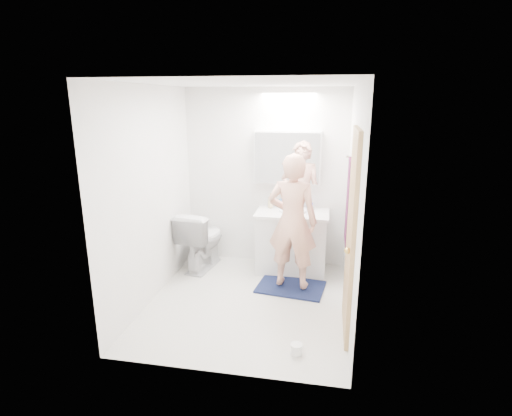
% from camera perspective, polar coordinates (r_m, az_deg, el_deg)
% --- Properties ---
extents(floor, '(2.50, 2.50, 0.00)m').
position_cam_1_polar(floor, '(4.70, -1.18, -13.22)').
color(floor, silver).
rests_on(floor, ground).
extents(ceiling, '(2.50, 2.50, 0.00)m').
position_cam_1_polar(ceiling, '(4.13, -1.37, 17.45)').
color(ceiling, white).
rests_on(ceiling, floor).
extents(wall_back, '(2.50, 0.00, 2.50)m').
position_cam_1_polar(wall_back, '(5.46, 1.38, 4.28)').
color(wall_back, white).
rests_on(wall_back, floor).
extents(wall_front, '(2.50, 0.00, 2.50)m').
position_cam_1_polar(wall_front, '(3.10, -5.94, -4.52)').
color(wall_front, white).
rests_on(wall_front, floor).
extents(wall_left, '(0.00, 2.50, 2.50)m').
position_cam_1_polar(wall_left, '(4.60, -14.81, 1.67)').
color(wall_left, white).
rests_on(wall_left, floor).
extents(wall_right, '(0.00, 2.50, 2.50)m').
position_cam_1_polar(wall_right, '(4.19, 13.65, 0.40)').
color(wall_right, white).
rests_on(wall_right, floor).
extents(vanity_cabinet, '(0.90, 0.55, 0.78)m').
position_cam_1_polar(vanity_cabinet, '(5.36, 5.12, -5.00)').
color(vanity_cabinet, silver).
rests_on(vanity_cabinet, floor).
extents(countertop, '(0.95, 0.58, 0.04)m').
position_cam_1_polar(countertop, '(5.23, 5.22, -0.78)').
color(countertop, white).
rests_on(countertop, vanity_cabinet).
extents(sink_basin, '(0.36, 0.36, 0.03)m').
position_cam_1_polar(sink_basin, '(5.25, 5.26, -0.33)').
color(sink_basin, white).
rests_on(sink_basin, countertop).
extents(faucet, '(0.02, 0.02, 0.16)m').
position_cam_1_polar(faucet, '(5.42, 5.46, 0.87)').
color(faucet, silver).
rests_on(faucet, countertop).
extents(medicine_cabinet, '(0.88, 0.14, 0.70)m').
position_cam_1_polar(medicine_cabinet, '(5.30, 4.50, 7.19)').
color(medicine_cabinet, white).
rests_on(medicine_cabinet, wall_back).
extents(mirror_panel, '(0.84, 0.01, 0.66)m').
position_cam_1_polar(mirror_panel, '(5.22, 4.42, 7.08)').
color(mirror_panel, silver).
rests_on(mirror_panel, medicine_cabinet).
extents(toilet, '(0.57, 0.86, 0.81)m').
position_cam_1_polar(toilet, '(5.48, -7.73, -4.42)').
color(toilet, silver).
rests_on(toilet, floor).
extents(bath_rug, '(0.87, 0.65, 0.02)m').
position_cam_1_polar(bath_rug, '(5.02, 4.99, -11.17)').
color(bath_rug, '#142341').
rests_on(bath_rug, floor).
extents(person, '(0.63, 0.46, 1.61)m').
position_cam_1_polar(person, '(4.70, 5.22, -1.95)').
color(person, '#E3A288').
rests_on(person, bath_rug).
extents(door, '(0.04, 0.80, 2.00)m').
position_cam_1_polar(door, '(3.91, 13.42, -3.73)').
color(door, tan).
rests_on(door, wall_right).
extents(door_knob, '(0.06, 0.06, 0.06)m').
position_cam_1_polar(door_knob, '(3.64, 12.95, -5.97)').
color(door_knob, gold).
rests_on(door_knob, door).
extents(towel, '(0.02, 0.42, 1.00)m').
position_cam_1_polar(towel, '(4.74, 12.99, 0.93)').
color(towel, '#16143F').
rests_on(towel, wall_right).
extents(towel_hook, '(0.07, 0.02, 0.02)m').
position_cam_1_polar(towel_hook, '(4.64, 13.21, 7.17)').
color(towel_hook, silver).
rests_on(towel_hook, wall_right).
extents(soap_bottle_a, '(0.08, 0.08, 0.20)m').
position_cam_1_polar(soap_bottle_a, '(5.38, 2.09, 1.06)').
color(soap_bottle_a, tan).
rests_on(soap_bottle_a, countertop).
extents(soap_bottle_b, '(0.12, 0.12, 0.18)m').
position_cam_1_polar(soap_bottle_b, '(5.39, 3.90, 0.94)').
color(soap_bottle_b, '#5F92CC').
rests_on(soap_bottle_b, countertop).
extents(toothbrush_cup, '(0.12, 0.12, 0.09)m').
position_cam_1_polar(toothbrush_cup, '(5.35, 7.64, 0.25)').
color(toothbrush_cup, '#434BC9').
rests_on(toothbrush_cup, countertop).
extents(toilet_paper_roll, '(0.11, 0.11, 0.10)m').
position_cam_1_polar(toilet_paper_roll, '(3.86, 5.80, -19.42)').
color(toilet_paper_roll, white).
rests_on(toilet_paper_roll, floor).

